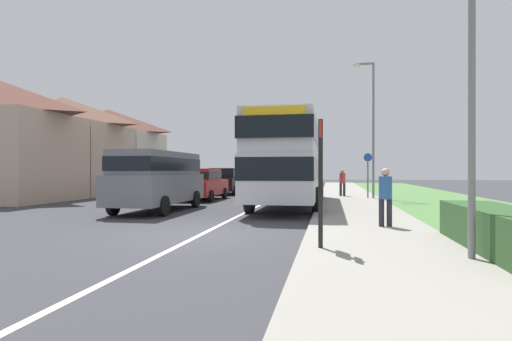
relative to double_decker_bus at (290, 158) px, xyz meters
The scene contains 17 objects.
ground_plane 8.59m from the double_decker_bus, 99.83° to the right, with size 120.00×120.00×0.00m, color #38383D.
lane_marking_centre 2.57m from the double_decker_bus, behind, with size 0.14×60.00×0.01m, color silver.
pavement_near_side 4.11m from the double_decker_bus, 38.30° to the right, with size 3.20×68.00×0.12m, color gray.
grass_verge_seaward 7.71m from the double_decker_bus, 17.23° to the right, with size 6.00×68.00×0.08m, color #517F42.
roadside_hedge 11.09m from the double_decker_bus, 63.55° to the right, with size 1.10×4.30×0.90m, color #2D5128.
double_decker_bus is the anchor object (origin of this frame).
parked_van_grey 5.76m from the double_decker_bus, 149.32° to the right, with size 2.11×5.51×2.32m.
parked_car_red 5.99m from the double_decker_bus, 149.55° to the left, with size 2.01×4.33×1.69m.
parked_car_black 10.01m from the double_decker_bus, 121.04° to the left, with size 1.98×4.23×1.74m.
parked_car_silver 14.84m from the double_decker_bus, 110.15° to the left, with size 1.94×4.56×1.70m.
pedestrian_at_stop 7.58m from the double_decker_bus, 64.73° to the right, with size 0.34×0.34×1.67m.
pedestrian_walking_away 6.56m from the double_decker_bus, 67.76° to the left, with size 0.34×0.34×1.67m.
bus_stop_sign 10.18m from the double_decker_bus, 81.05° to the right, with size 0.09×0.52×2.60m.
cycle_route_sign 6.07m from the double_decker_bus, 51.54° to the left, with size 0.44×0.08×2.52m.
street_lamp_near 11.46m from the double_decker_bus, 69.18° to the right, with size 1.14×0.20×7.08m.
street_lamp_mid 6.44m from the double_decker_bus, 49.84° to the left, with size 1.14×0.20×7.39m.
house_terrace_far_side 16.62m from the double_decker_bus, 159.24° to the left, with size 7.66×16.46×6.40m.
Camera 1 is at (3.19, -9.81, 1.62)m, focal length 28.63 mm.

